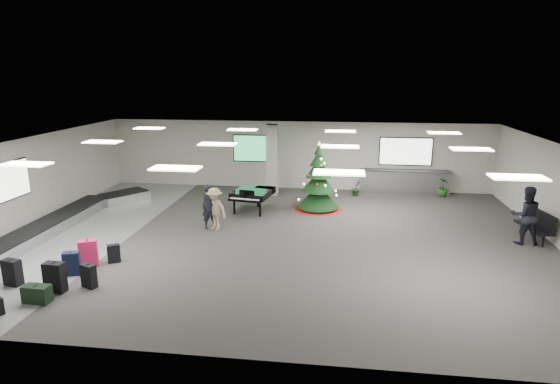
# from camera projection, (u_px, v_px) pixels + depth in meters

# --- Properties ---
(ground) EXTENTS (18.00, 18.00, 0.00)m
(ground) POSITION_uv_depth(u_px,v_px,m) (278.00, 237.00, 15.88)
(ground) COLOR #312E2C
(ground) RESTS_ON ground
(room_envelope) EXTENTS (18.02, 14.02, 3.21)m
(room_envelope) POSITION_uv_depth(u_px,v_px,m) (269.00, 166.00, 15.99)
(room_envelope) COLOR #B1AEA2
(room_envelope) RESTS_ON ground
(baggage_carousel) EXTENTS (2.28, 9.71, 0.43)m
(baggage_carousel) POSITION_uv_depth(u_px,v_px,m) (61.00, 223.00, 16.72)
(baggage_carousel) COLOR silver
(baggage_carousel) RESTS_ON ground
(service_counter) EXTENTS (4.05, 0.65, 1.08)m
(service_counter) POSITION_uv_depth(u_px,v_px,m) (405.00, 182.00, 21.50)
(service_counter) COLOR silver
(service_counter) RESTS_ON ground
(suitcase_0) EXTENTS (0.52, 0.30, 0.81)m
(suitcase_0) POSITION_uv_depth(u_px,v_px,m) (55.00, 277.00, 11.84)
(suitcase_0) COLOR black
(suitcase_0) RESTS_ON ground
(suitcase_1) EXTENTS (0.45, 0.35, 0.64)m
(suitcase_1) POSITION_uv_depth(u_px,v_px,m) (89.00, 276.00, 12.11)
(suitcase_1) COLOR black
(suitcase_1) RESTS_ON ground
(pink_suitcase) EXTENTS (0.58, 0.46, 0.81)m
(pink_suitcase) POSITION_uv_depth(u_px,v_px,m) (88.00, 253.00, 13.39)
(pink_suitcase) COLOR #D41B4F
(pink_suitcase) RESTS_ON ground
(suitcase_3) EXTENTS (0.41, 0.35, 0.56)m
(suitcase_3) POSITION_uv_depth(u_px,v_px,m) (114.00, 253.00, 13.72)
(suitcase_3) COLOR black
(suitcase_3) RESTS_ON ground
(navy_suitcase) EXTENTS (0.49, 0.39, 0.69)m
(navy_suitcase) POSITION_uv_depth(u_px,v_px,m) (72.00, 264.00, 12.83)
(navy_suitcase) COLOR black
(navy_suitcase) RESTS_ON ground
(suitcase_5) EXTENTS (0.51, 0.35, 0.73)m
(suitcase_5) POSITION_uv_depth(u_px,v_px,m) (12.00, 272.00, 12.22)
(suitcase_5) COLOR black
(suitcase_5) RESTS_ON ground
(green_duffel) EXTENTS (0.66, 0.35, 0.46)m
(green_duffel) POSITION_uv_depth(u_px,v_px,m) (37.00, 294.00, 11.33)
(green_duffel) COLOR black
(green_duffel) RESTS_ON ground
(christmas_tree) EXTENTS (1.97, 1.97, 2.82)m
(christmas_tree) POSITION_uv_depth(u_px,v_px,m) (318.00, 186.00, 18.87)
(christmas_tree) COLOR maroon
(christmas_tree) RESTS_ON ground
(grand_piano) EXTENTS (1.64, 1.98, 1.01)m
(grand_piano) POSITION_uv_depth(u_px,v_px,m) (252.00, 194.00, 18.65)
(grand_piano) COLOR black
(grand_piano) RESTS_ON ground
(bench) EXTENTS (0.77, 1.66, 1.01)m
(bench) POSITION_uv_depth(u_px,v_px,m) (537.00, 224.00, 15.42)
(bench) COLOR black
(bench) RESTS_ON ground
(traveler_a) EXTENTS (0.70, 0.63, 1.61)m
(traveler_a) POSITION_uv_depth(u_px,v_px,m) (210.00, 207.00, 16.57)
(traveler_a) COLOR black
(traveler_a) RESTS_ON ground
(traveler_b) EXTENTS (1.13, 0.92, 1.52)m
(traveler_b) POSITION_uv_depth(u_px,v_px,m) (215.00, 209.00, 16.47)
(traveler_b) COLOR #9A825F
(traveler_b) RESTS_ON ground
(traveler_bench) EXTENTS (0.94, 0.74, 1.92)m
(traveler_bench) POSITION_uv_depth(u_px,v_px,m) (526.00, 215.00, 15.06)
(traveler_bench) COLOR black
(traveler_bench) RESTS_ON ground
(potted_plant_left) EXTENTS (0.53, 0.52, 0.75)m
(potted_plant_left) POSITION_uv_depth(u_px,v_px,m) (356.00, 188.00, 21.04)
(potted_plant_left) COLOR #183A12
(potted_plant_left) RESTS_ON ground
(potted_plant_right) EXTENTS (0.66, 0.66, 0.83)m
(potted_plant_right) POSITION_uv_depth(u_px,v_px,m) (443.00, 187.00, 21.00)
(potted_plant_right) COLOR #183A12
(potted_plant_right) RESTS_ON ground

